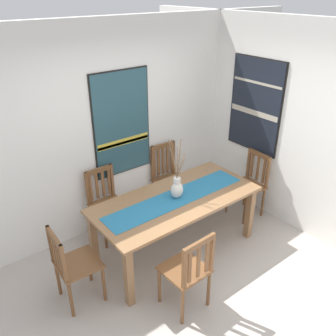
# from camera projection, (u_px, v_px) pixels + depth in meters

# --- Properties ---
(ground_plane) EXTENTS (6.40, 6.40, 0.03)m
(ground_plane) POSITION_uv_depth(u_px,v_px,m) (206.00, 294.00, 3.93)
(ground_plane) COLOR #B2A89E
(wall_back) EXTENTS (6.40, 0.12, 2.70)m
(wall_back) POSITION_uv_depth(u_px,v_px,m) (111.00, 129.00, 4.61)
(wall_back) COLOR silver
(wall_back) RESTS_ON ground_plane
(wall_side) EXTENTS (0.12, 6.40, 2.70)m
(wall_side) POSITION_uv_depth(u_px,v_px,m) (324.00, 139.00, 4.32)
(wall_side) COLOR silver
(wall_side) RESTS_ON ground_plane
(dining_table) EXTENTS (2.01, 0.93, 0.76)m
(dining_table) POSITION_uv_depth(u_px,v_px,m) (176.00, 205.00, 4.28)
(dining_table) COLOR #8E6642
(dining_table) RESTS_ON ground_plane
(table_runner) EXTENTS (1.85, 0.36, 0.01)m
(table_runner) POSITION_uv_depth(u_px,v_px,m) (176.00, 198.00, 4.23)
(table_runner) COLOR #236B93
(table_runner) RESTS_ON dining_table
(centerpiece_vase) EXTENTS (0.17, 0.27, 0.74)m
(centerpiece_vase) POSITION_uv_depth(u_px,v_px,m) (177.00, 188.00, 4.18)
(centerpiece_vase) COLOR silver
(centerpiece_vase) RESTS_ON dining_table
(chair_0) EXTENTS (0.45, 0.45, 0.99)m
(chair_0) POSITION_uv_depth(u_px,v_px,m) (168.00, 177.00, 5.21)
(chair_0) COLOR brown
(chair_0) RESTS_ON ground_plane
(chair_1) EXTENTS (0.43, 0.43, 0.94)m
(chair_1) POSITION_uv_depth(u_px,v_px,m) (188.00, 270.00, 3.54)
(chair_1) COLOR brown
(chair_1) RESTS_ON ground_plane
(chair_2) EXTENTS (0.44, 0.44, 0.91)m
(chair_2) POSITION_uv_depth(u_px,v_px,m) (72.00, 264.00, 3.62)
(chair_2) COLOR brown
(chair_2) RESTS_ON ground_plane
(chair_3) EXTENTS (0.43, 0.43, 0.94)m
(chair_3) POSITION_uv_depth(u_px,v_px,m) (106.00, 202.00, 4.64)
(chair_3) COLOR brown
(chair_3) RESTS_ON ground_plane
(chair_4) EXTENTS (0.45, 0.45, 0.94)m
(chair_4) POSITION_uv_depth(u_px,v_px,m) (249.00, 184.00, 5.09)
(chair_4) COLOR brown
(chair_4) RESTS_ON ground_plane
(painting_on_back_wall) EXTENTS (0.82, 0.05, 1.37)m
(painting_on_back_wall) POSITION_uv_depth(u_px,v_px,m) (122.00, 124.00, 4.60)
(painting_on_back_wall) COLOR black
(painting_on_side_wall) EXTENTS (0.05, 0.85, 1.30)m
(painting_on_side_wall) POSITION_uv_depth(u_px,v_px,m) (255.00, 106.00, 4.92)
(painting_on_side_wall) COLOR black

